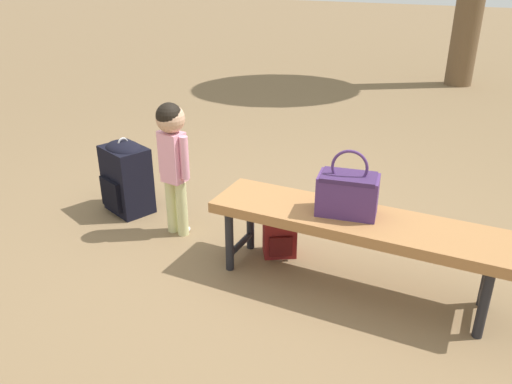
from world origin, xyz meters
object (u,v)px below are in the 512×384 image
park_bench (354,226)px  backpack_small (280,230)px  handbag (348,192)px  backpack_large (126,175)px  child_standing (172,149)px

park_bench → backpack_small: bearing=-15.6°
handbag → backpack_large: size_ratio=0.65×
park_bench → backpack_small: 0.57m
child_standing → backpack_small: size_ratio=2.69×
child_standing → backpack_large: size_ratio=1.60×
backpack_large → child_standing: bearing=166.8°
child_standing → backpack_small: (-0.74, -0.06, -0.44)m
backpack_small → backpack_large: bearing=-2.9°
child_standing → backpack_small: child_standing is taller
park_bench → child_standing: 1.26m
backpack_small → park_bench: bearing=164.4°
park_bench → handbag: size_ratio=4.37×
backpack_large → park_bench: bearing=173.4°
park_bench → child_standing: size_ratio=1.76×
handbag → park_bench: bearing=165.3°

